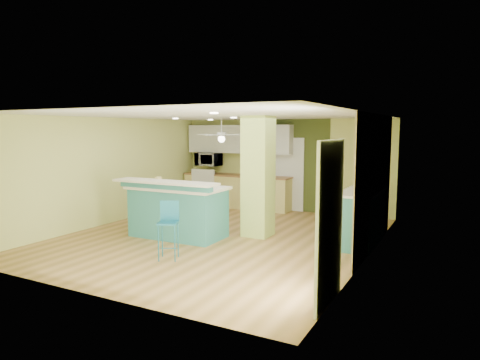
% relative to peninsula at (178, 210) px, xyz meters
% --- Properties ---
extents(floor, '(6.00, 7.00, 0.01)m').
position_rel_peninsula_xyz_m(floor, '(0.78, 0.37, -0.57)').
color(floor, olive).
rests_on(floor, ground).
extents(ceiling, '(6.00, 7.00, 0.01)m').
position_rel_peninsula_xyz_m(ceiling, '(0.78, 0.37, 1.94)').
color(ceiling, white).
rests_on(ceiling, wall_back).
extents(wall_back, '(6.00, 0.01, 2.50)m').
position_rel_peninsula_xyz_m(wall_back, '(0.78, 3.87, 0.69)').
color(wall_back, '#D3DA75').
rests_on(wall_back, floor).
extents(wall_front, '(6.00, 0.01, 2.50)m').
position_rel_peninsula_xyz_m(wall_front, '(0.78, -3.14, 0.69)').
color(wall_front, '#D3DA75').
rests_on(wall_front, floor).
extents(wall_left, '(0.01, 7.00, 2.50)m').
position_rel_peninsula_xyz_m(wall_left, '(-2.22, 0.37, 0.69)').
color(wall_left, '#D3DA75').
rests_on(wall_left, floor).
extents(wall_right, '(0.01, 7.00, 2.50)m').
position_rel_peninsula_xyz_m(wall_right, '(3.79, 0.37, 0.69)').
color(wall_right, '#D3DA75').
rests_on(wall_right, floor).
extents(wood_panel, '(0.02, 3.40, 2.50)m').
position_rel_peninsula_xyz_m(wood_panel, '(3.77, 0.97, 0.69)').
color(wood_panel, '#9C8259').
rests_on(wood_panel, floor).
extents(olive_accent, '(2.20, 0.02, 2.50)m').
position_rel_peninsula_xyz_m(olive_accent, '(0.98, 3.86, 0.69)').
color(olive_accent, '#404C1E').
rests_on(olive_accent, floor).
extents(interior_door, '(0.82, 0.05, 2.00)m').
position_rel_peninsula_xyz_m(interior_door, '(0.98, 3.83, 0.44)').
color(interior_door, white).
rests_on(interior_door, floor).
extents(french_door, '(0.04, 1.08, 2.10)m').
position_rel_peninsula_xyz_m(french_door, '(3.75, -1.93, 0.49)').
color(french_door, silver).
rests_on(french_door, floor).
extents(column, '(0.55, 0.55, 2.50)m').
position_rel_peninsula_xyz_m(column, '(1.43, 0.87, 0.69)').
color(column, '#B7D161').
rests_on(column, floor).
extents(kitchen_run, '(3.25, 0.63, 0.94)m').
position_rel_peninsula_xyz_m(kitchen_run, '(-0.52, 3.57, -0.09)').
color(kitchen_run, '#DCCD73').
rests_on(kitchen_run, floor).
extents(stove, '(0.76, 0.66, 1.08)m').
position_rel_peninsula_xyz_m(stove, '(-1.47, 3.56, -0.10)').
color(stove, silver).
rests_on(stove, floor).
extents(upper_cabinets, '(3.20, 0.34, 0.80)m').
position_rel_peninsula_xyz_m(upper_cabinets, '(-0.52, 3.69, 1.39)').
color(upper_cabinets, silver).
rests_on(upper_cabinets, wall_back).
extents(microwave, '(0.70, 0.48, 0.39)m').
position_rel_peninsula_xyz_m(microwave, '(-1.47, 3.57, 0.79)').
color(microwave, silver).
rests_on(microwave, wall_back).
extents(ceiling_fan, '(1.41, 1.41, 0.61)m').
position_rel_peninsula_xyz_m(ceiling_fan, '(-0.32, 2.37, 1.52)').
color(ceiling_fan, white).
rests_on(ceiling_fan, ceiling).
extents(pendant_lamp, '(0.14, 0.14, 0.69)m').
position_rel_peninsula_xyz_m(pendant_lamp, '(3.43, 1.12, 1.32)').
color(pendant_lamp, white).
rests_on(pendant_lamp, ceiling).
extents(wall_decor, '(0.03, 0.90, 0.70)m').
position_rel_peninsula_xyz_m(wall_decor, '(3.75, 1.17, 0.99)').
color(wall_decor, brown).
rests_on(wall_decor, wood_panel).
extents(peninsula, '(2.28, 1.23, 1.22)m').
position_rel_peninsula_xyz_m(peninsula, '(0.00, 0.00, 0.00)').
color(peninsula, teal).
rests_on(peninsula, floor).
extents(bar_stool, '(0.44, 0.44, 1.00)m').
position_rel_peninsula_xyz_m(bar_stool, '(0.76, -1.30, 0.11)').
color(bar_stool, '#1D6882').
rests_on(bar_stool, floor).
extents(side_counter, '(0.69, 1.63, 1.05)m').
position_rel_peninsula_xyz_m(side_counter, '(3.48, 1.20, -0.03)').
color(side_counter, teal).
rests_on(side_counter, floor).
extents(fruit_bowl, '(0.34, 0.34, 0.07)m').
position_rel_peninsula_xyz_m(fruit_bowl, '(0.24, 3.52, 0.41)').
color(fruit_bowl, '#392317').
rests_on(fruit_bowl, kitchen_run).
extents(canister, '(0.14, 0.14, 0.19)m').
position_rel_peninsula_xyz_m(canister, '(-0.39, -0.11, 0.59)').
color(canister, gold).
rests_on(canister, peninsula).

